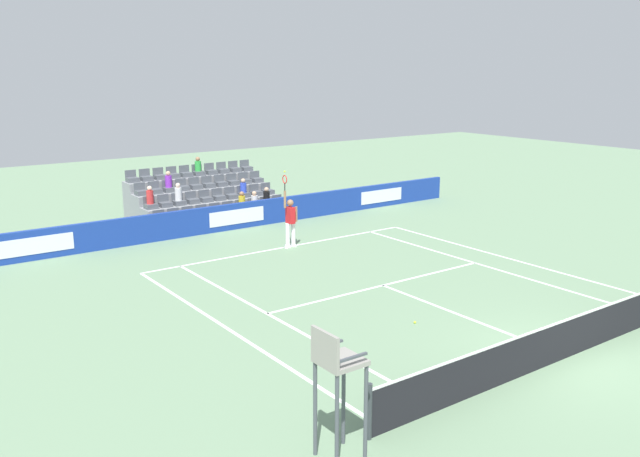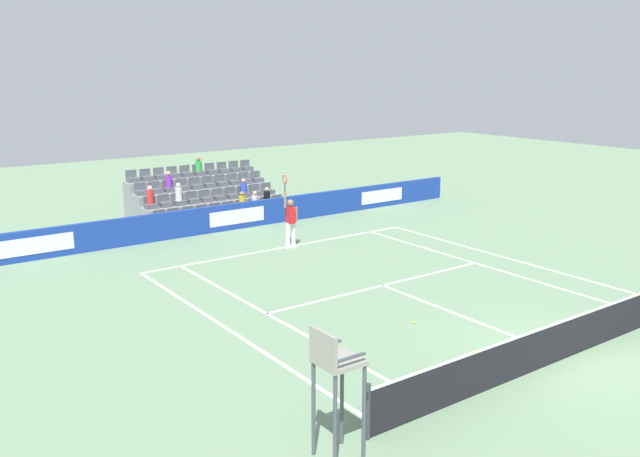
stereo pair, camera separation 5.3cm
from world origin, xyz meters
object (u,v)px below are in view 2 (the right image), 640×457
Objects in this scene: tennis_net at (570,337)px; umpire_chair at (335,375)px; loose_tennis_ball at (414,322)px; tennis_player at (290,221)px.

umpire_chair is (6.76, 0.14, 1.03)m from tennis_net.
loose_tennis_ball is (-5.36, -3.70, -1.49)m from umpire_chair.
umpire_chair is 6.68m from loose_tennis_ball.
tennis_net is 3.85m from loose_tennis_ball.
tennis_player is (-0.22, -11.81, 0.50)m from tennis_net.
tennis_player is at bearing -91.07° from tennis_net.
tennis_net is 4.19× the size of tennis_player.
loose_tennis_ball is (1.40, -3.56, -0.46)m from tennis_net.
umpire_chair reaches higher than tennis_net.
tennis_player is 41.97× the size of loose_tennis_ball.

